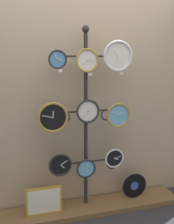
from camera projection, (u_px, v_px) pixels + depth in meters
shop_wall at (82, 86)px, 2.93m from camera, size 4.40×0.04×2.80m
low_shelf at (87, 208)px, 3.00m from camera, size 2.20×0.36×0.06m
display_stand at (86, 143)px, 2.90m from camera, size 0.78×0.35×2.04m
clock_top_left at (58, 59)px, 2.57m from camera, size 0.19×0.04×0.19m
clock_top_center at (87, 60)px, 2.64m from camera, size 0.25×0.04×0.25m
clock_top_right at (118, 56)px, 2.69m from camera, size 0.32×0.04×0.32m
clock_middle_left at (53, 117)px, 2.65m from camera, size 0.32×0.04×0.32m
clock_middle_center at (88, 111)px, 2.72m from camera, size 0.25×0.04×0.25m
clock_middle_right at (118, 115)px, 2.84m from camera, size 0.28×0.04×0.28m
clock_bottom_left at (60, 165)px, 2.77m from camera, size 0.25×0.04×0.25m
clock_bottom_center at (86, 168)px, 2.88m from camera, size 0.22×0.04×0.22m
clock_bottom_right at (114, 158)px, 2.93m from camera, size 0.22×0.04×0.22m
vinyl_record at (134, 186)px, 3.13m from camera, size 0.30×0.01×0.30m
picture_frame at (44, 201)px, 2.78m from camera, size 0.38×0.02×0.31m
price_tag_upper at (60, 71)px, 2.60m from camera, size 0.04×0.00×0.03m
price_tag_mid at (90, 74)px, 2.68m from camera, size 0.04×0.00×0.03m
price_tag_lower at (121, 73)px, 2.73m from camera, size 0.04×0.00×0.03m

